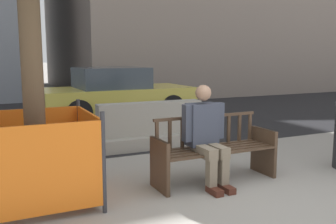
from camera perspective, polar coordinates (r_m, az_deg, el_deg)
name	(u,v)px	position (r m, az deg, el deg)	size (l,w,h in m)	color
ground_plane	(263,206)	(4.50, 14.29, -13.76)	(200.00, 200.00, 0.00)	gray
street_asphalt	(87,109)	(12.31, -12.22, 0.48)	(120.00, 12.00, 0.01)	black
street_bench	(214,153)	(5.11, 7.06, -6.16)	(1.69, 0.55, 0.88)	#473323
seated_person	(206,133)	(4.90, 5.80, -3.22)	(0.58, 0.72, 1.31)	#383D4C
jersey_barrier_centre	(151,129)	(7.01, -2.67, -2.55)	(2.02, 0.73, 0.84)	#9E998E
construction_fence	(37,156)	(4.56, -19.38, -6.31)	(1.28, 1.28, 1.11)	#2D2D33
car_taxi_near	(115,93)	(10.50, -8.04, 2.92)	(4.16, 2.09, 1.38)	#DBC64C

